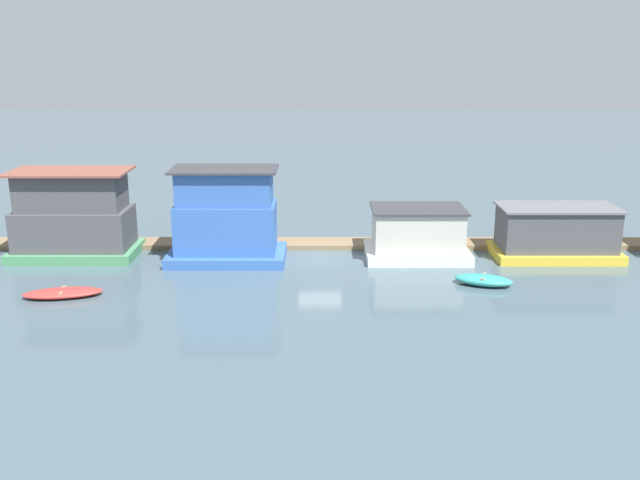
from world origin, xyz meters
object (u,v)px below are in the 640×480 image
object	(u,v)px
houseboat_blue	(226,219)
dinghy_red	(63,293)
houseboat_yellow	(556,233)
houseboat_white	(417,234)
dinghy_teal	(483,280)
houseboat_green	(74,218)

from	to	relation	value
houseboat_blue	dinghy_red	xyz separation A→B (m)	(-7.28, -6.16, -2.22)
houseboat_blue	houseboat_yellow	bearing A→B (deg)	1.85
houseboat_white	houseboat_yellow	distance (m)	8.02
houseboat_yellow	dinghy_teal	distance (m)	7.33
houseboat_green	dinghy_red	bearing A→B (deg)	-76.99
houseboat_white	dinghy_teal	distance (m)	5.76
houseboat_blue	houseboat_green	bearing A→B (deg)	174.52
houseboat_white	houseboat_yellow	world-z (taller)	houseboat_yellow
dinghy_red	houseboat_yellow	bearing A→B (deg)	14.49
houseboat_green	houseboat_blue	xyz separation A→B (m)	(8.90, -0.85, 0.12)
houseboat_green	dinghy_red	xyz separation A→B (m)	(1.62, -7.02, -2.09)
houseboat_blue	houseboat_yellow	distance (m)	18.98
houseboat_green	houseboat_white	bearing A→B (deg)	-0.92
houseboat_white	dinghy_red	world-z (taller)	houseboat_white
dinghy_red	houseboat_blue	bearing A→B (deg)	40.25
houseboat_white	houseboat_green	bearing A→B (deg)	179.08
dinghy_teal	houseboat_green	bearing A→B (deg)	166.96
dinghy_red	houseboat_white	bearing A→B (deg)	20.20
houseboat_white	dinghy_teal	bearing A→B (deg)	-60.42
houseboat_blue	houseboat_yellow	world-z (taller)	houseboat_blue
houseboat_green	dinghy_teal	bearing A→B (deg)	-13.04
houseboat_white	dinghy_red	xyz separation A→B (m)	(-18.20, -6.70, -1.18)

